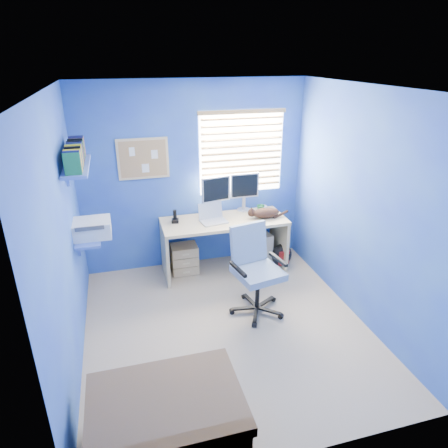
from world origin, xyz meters
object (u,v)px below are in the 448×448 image
object	(u,v)px
tower_pc	(259,246)
desk	(224,245)
laptop	(214,214)
office_chair	(255,281)
cat	(266,213)

from	to	relation	value
tower_pc	desk	bearing A→B (deg)	-178.34
desk	tower_pc	xyz separation A→B (m)	(0.56, 0.13, -0.14)
desk	laptop	bearing A→B (deg)	-165.70
laptop	tower_pc	distance (m)	0.96
tower_pc	office_chair	size ratio (longest dim) A/B	0.44
desk	laptop	world-z (taller)	laptop
laptop	tower_pc	world-z (taller)	laptop
cat	office_chair	bearing A→B (deg)	-107.35
laptop	cat	distance (m)	0.71
cat	tower_pc	bearing A→B (deg)	99.68
laptop	office_chair	bearing A→B (deg)	-84.51
cat	tower_pc	world-z (taller)	cat
office_chair	laptop	bearing A→B (deg)	104.00
tower_pc	office_chair	bearing A→B (deg)	-123.38
cat	office_chair	world-z (taller)	office_chair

